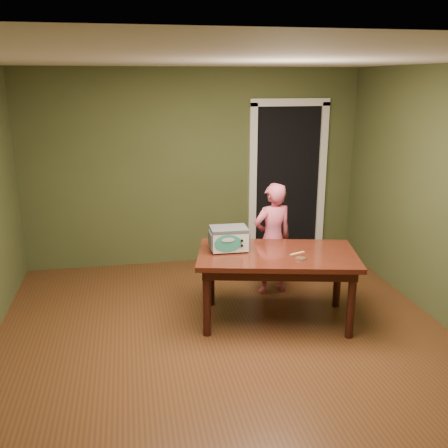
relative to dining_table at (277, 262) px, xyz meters
name	(u,v)px	position (x,y,z in m)	size (l,w,h in m)	color
floor	(232,352)	(-0.58, -0.55, -0.65)	(5.00, 5.00, 0.00)	#583319
room_shell	(233,171)	(-0.58, -0.55, 1.06)	(4.52, 5.02, 2.61)	#454E29
doorway	(281,179)	(0.72, 2.23, 0.41)	(1.10, 0.66, 2.25)	black
dining_table	(277,262)	(0.00, 0.00, 0.00)	(1.76, 1.23, 0.75)	#3C170D
toy_oven	(229,238)	(-0.47, 0.17, 0.23)	(0.40, 0.28, 0.25)	#4C4F54
baking_pan	(300,259)	(0.16, -0.24, 0.11)	(0.10, 0.10, 0.02)	silver
spatula	(297,253)	(0.19, -0.07, 0.10)	(0.18, 0.03, 0.01)	#D5B25C
child	(273,239)	(0.16, 0.71, 0.01)	(0.48, 0.32, 1.32)	#D15670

